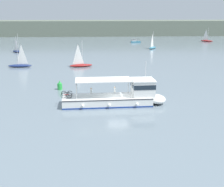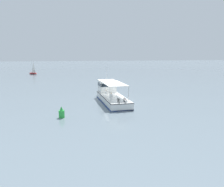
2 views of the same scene
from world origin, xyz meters
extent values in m
plane|color=slate|center=(0.00, 0.00, 0.00)|extent=(400.00, 400.00, 0.00)
cube|color=#606B5B|center=(0.00, 120.14, 3.58)|extent=(400.00, 28.00, 7.17)
cube|color=white|center=(-1.33, 0.20, 0.55)|extent=(10.90, 3.55, 1.10)
ellipsoid|color=white|center=(4.87, 0.40, 0.55)|extent=(2.29, 3.01, 1.01)
cube|color=navy|center=(-1.33, 0.20, 0.10)|extent=(10.90, 3.59, 0.16)
cube|color=#2D2D33|center=(-1.33, 0.20, 1.02)|extent=(10.90, 3.61, 0.10)
cube|color=white|center=(3.07, 0.34, 2.05)|extent=(2.69, 2.80, 1.90)
cube|color=#19232D|center=(3.07, 0.34, 2.38)|extent=(2.73, 2.87, 0.56)
cube|color=white|center=(3.07, 0.34, 3.06)|extent=(2.85, 2.97, 0.12)
cube|color=white|center=(-1.78, 0.18, 3.15)|extent=(6.79, 3.16, 0.10)
cylinder|color=silver|center=(1.43, 1.65, 2.10)|extent=(0.08, 0.08, 2.00)
cylinder|color=silver|center=(1.51, -1.07, 2.10)|extent=(0.08, 0.08, 2.00)
cylinder|color=silver|center=(-5.07, 1.44, 2.10)|extent=(0.08, 0.08, 2.00)
cylinder|color=silver|center=(-4.98, -1.28, 2.10)|extent=(0.08, 0.08, 2.00)
cylinder|color=silver|center=(3.37, 0.35, 4.22)|extent=(0.06, 0.06, 2.20)
sphere|color=white|center=(2.13, -1.47, 0.50)|extent=(0.36, 0.36, 0.36)
sphere|color=white|center=(-1.17, -1.58, 0.50)|extent=(0.36, 0.36, 0.36)
sphere|color=white|center=(-4.27, -1.68, 0.50)|extent=(0.36, 0.36, 0.36)
torus|color=black|center=(-5.89, 0.50, 1.43)|extent=(0.66, 0.08, 0.66)
torus|color=black|center=(-6.59, 0.48, 1.43)|extent=(0.66, 0.08, 0.66)
cylinder|color=#232328|center=(-6.24, 0.49, 1.55)|extent=(0.70, 0.08, 0.06)
torus|color=black|center=(-5.86, -0.40, 1.43)|extent=(0.66, 0.08, 0.66)
torus|color=black|center=(-6.56, -0.42, 1.43)|extent=(0.66, 0.08, 0.66)
cylinder|color=maroon|center=(-6.21, -0.41, 1.55)|extent=(0.70, 0.08, 0.06)
cube|color=white|center=(-3.28, 0.85, 1.56)|extent=(0.23, 0.33, 0.52)
sphere|color=beige|center=(-3.28, 0.85, 1.93)|extent=(0.20, 0.20, 0.20)
cube|color=white|center=(-0.33, 1.11, 1.56)|extent=(0.23, 0.33, 0.52)
sphere|color=beige|center=(-0.33, 1.11, 1.93)|extent=(0.20, 0.20, 0.20)
cube|color=teal|center=(13.41, 77.04, 0.28)|extent=(3.67, 1.50, 0.56)
cube|color=white|center=(12.78, 77.01, 0.91)|extent=(1.68, 1.13, 0.70)
cube|color=#19232D|center=(12.78, 77.01, 1.09)|extent=(1.68, 1.15, 0.28)
ellipsoid|color=maroon|center=(-5.46, 26.67, 0.30)|extent=(4.99, 2.38, 0.60)
cylinder|color=silver|center=(-5.17, 26.73, 3.00)|extent=(0.08, 0.08, 4.80)
pyramid|color=white|center=(-5.99, 26.53, 2.69)|extent=(1.67, 0.42, 4.08)
ellipsoid|color=navy|center=(-18.17, 27.18, 0.30)|extent=(4.81, 1.43, 0.60)
cylinder|color=silver|center=(-18.47, 27.18, 3.00)|extent=(0.08, 0.08, 4.80)
pyramid|color=white|center=(-17.62, 27.21, 2.69)|extent=(1.70, 0.07, 4.08)
ellipsoid|color=maroon|center=(41.78, 78.98, 0.30)|extent=(4.64, 4.07, 0.60)
cylinder|color=silver|center=(42.01, 78.79, 3.00)|extent=(0.08, 0.08, 4.80)
pyramid|color=white|center=(41.33, 79.29, 2.69)|extent=(1.37, 1.10, 4.08)
ellipsoid|color=navy|center=(-24.14, 50.81, 0.30)|extent=(4.55, 4.19, 0.60)
cylinder|color=silver|center=(-23.91, 50.61, 3.00)|extent=(0.08, 0.08, 4.80)
pyramid|color=white|center=(-24.58, 51.14, 2.69)|extent=(1.33, 1.15, 4.08)
ellipsoid|color=teal|center=(15.92, 57.45, 0.30)|extent=(3.74, 4.81, 0.60)
cylinder|color=silver|center=(16.08, 57.71, 3.00)|extent=(0.08, 0.08, 4.80)
pyramid|color=white|center=(15.65, 56.97, 2.69)|extent=(0.96, 1.47, 4.08)
cylinder|color=green|center=(-7.92, 8.02, 0.45)|extent=(0.70, 0.70, 0.90)
cone|color=green|center=(-7.92, 8.02, 1.15)|extent=(0.42, 0.42, 0.50)
camera|label=1|loc=(-3.03, -34.17, 10.92)|focal=46.94mm
camera|label=2|loc=(-34.26, 7.36, 7.69)|focal=34.98mm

